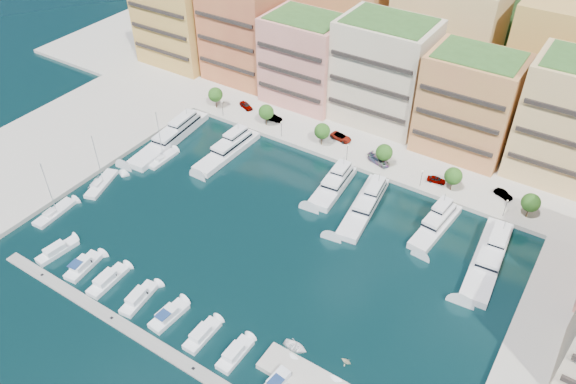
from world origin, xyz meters
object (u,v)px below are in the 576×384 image
lamppost_4 (506,205)px  cruiser_2 (108,281)px  cruiser_1 (83,266)px  cruiser_7 (280,381)px  tree_5 (531,203)px  sailboat_2 (162,159)px  yacht_5 (437,223)px  car_3 (379,160)px  cruiser_3 (139,299)px  yacht_0 (173,135)px  yacht_4 (365,204)px  cruiser_0 (57,251)px  tender_0 (295,347)px  car_0 (246,105)px  yacht_3 (334,183)px  yacht_1 (229,149)px  tree_0 (215,95)px  tree_1 (266,112)px  car_4 (436,180)px  yacht_6 (490,255)px  lamppost_1 (281,126)px  sailboat_0 (54,213)px  tree_2 (322,131)px  tree_3 (384,152)px  cruiser_6 (235,354)px  tender_1 (346,361)px  tree_4 (453,176)px  car_5 (503,194)px  lamppost_2 (347,150)px  cruiser_5 (202,335)px  cruiser_4 (169,316)px  car_2 (341,137)px  lamppost_0 (222,106)px  sailboat_1 (101,184)px  lamppost_3 (422,176)px

lamppost_4 → cruiser_2: lamppost_4 is taller
cruiser_1 → cruiser_7: bearing=-0.0°
tree_5 → sailboat_2: (-76.58, -24.64, -4.42)m
yacht_5 → car_3: yacht_5 is taller
cruiser_3 → cruiser_7: (29.52, -0.01, 0.02)m
yacht_0 → yacht_4: same height
cruiser_0 → tender_0: (49.67, 6.48, -0.12)m
yacht_0 → car_0: size_ratio=5.96×
cruiser_0 → cruiser_2: bearing=-0.0°
tender_0 → yacht_3: bearing=19.0°
yacht_1 → cruiser_7: (43.79, -44.39, -0.52)m
tree_0 → tree_1: size_ratio=1.00×
cruiser_0 → cruiser_7: cruiser_7 is taller
car_4 → cruiser_7: bearing=168.9°
tree_5 → yacht_6: (-2.81, -15.04, -3.53)m
lamppost_1 → sailboat_0: 54.37m
yacht_5 → tender_0: (-8.38, -39.67, -0.78)m
tree_2 → car_3: size_ratio=1.00×
tree_3 → cruiser_1: bearing=-119.7°
tree_3 → cruiser_6: size_ratio=0.80×
yacht_0 → cruiser_6: size_ratio=3.78×
tree_0 → tender_0: (57.24, -51.61, -4.32)m
yacht_1 → cruiser_0: 44.95m
tree_2 → yacht_1: tree_2 is taller
sailboat_2 → tender_1: (61.95, -24.85, 0.14)m
tender_1 → car_3: (-18.62, 50.04, 1.36)m
cruiser_1 → sailboat_0: sailboat_0 is taller
yacht_1 → yacht_4: same height
tree_4 → car_3: 17.51m
cruiser_3 → cruiser_6: 20.98m
yacht_4 → car_3: yacht_4 is taller
cruiser_0 → tender_0: cruiser_0 is taller
sailboat_2 → car_5: bearing=21.9°
lamppost_2 → cruiser_0: bearing=-120.2°
sailboat_2 → cruiser_5: bearing=-40.0°
cruiser_3 → car_5: size_ratio=2.01×
sailboat_0 → tender_0: sailboat_0 is taller
cruiser_2 → cruiser_4: (14.68, -0.01, 0.02)m
yacht_0 → car_2: size_ratio=4.98×
lamppost_0 → yacht_1: bearing=-46.8°
tree_3 → lamppost_2: (-8.00, -2.30, -0.92)m
cruiser_1 → tree_4: bearing=49.8°
lamppost_0 → yacht_1: yacht_1 is taller
sailboat_1 → car_2: sailboat_1 is taller
cruiser_3 → sailboat_1: bearing=147.7°
sailboat_0 → lamppost_1: bearing=63.7°
lamppost_3 → yacht_4: yacht_4 is taller
cruiser_4 → tree_4: bearing=64.2°
lamppost_2 → yacht_5: (25.62, -9.64, -2.62)m
sailboat_2 → car_2: size_ratio=2.46×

